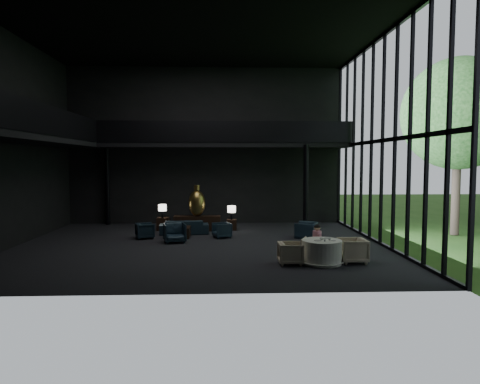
{
  "coord_description": "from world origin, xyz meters",
  "views": [
    {
      "loc": [
        0.87,
        -16.16,
        3.21
      ],
      "look_at": [
        1.53,
        0.5,
        2.01
      ],
      "focal_mm": 32.0,
      "sensor_mm": 36.0,
      "label": 1
    }
  ],
  "objects_px": {
    "dining_chair_north": "(313,247)",
    "coffee_table": "(178,232)",
    "lounge_armchair_east": "(222,230)",
    "dining_chair_west": "(291,252)",
    "table_lamp_left": "(162,208)",
    "child": "(317,234)",
    "sofa": "(184,224)",
    "window_armchair": "(307,228)",
    "side_table_right": "(232,225)",
    "side_table_left": "(163,224)",
    "bronze_urn": "(197,203)",
    "lounge_armchair_west": "(145,231)",
    "console": "(197,223)",
    "table_lamp_right": "(232,210)",
    "dining_table": "(322,253)",
    "lounge_armchair_south": "(175,231)",
    "dining_chair_east": "(352,248)"
  },
  "relations": [
    {
      "from": "lounge_armchair_east",
      "to": "table_lamp_right",
      "type": "bearing_deg",
      "value": 146.47
    },
    {
      "from": "console",
      "to": "side_table_right",
      "type": "height_order",
      "value": "console"
    },
    {
      "from": "side_table_left",
      "to": "window_armchair",
      "type": "height_order",
      "value": "window_armchair"
    },
    {
      "from": "coffee_table",
      "to": "dining_table",
      "type": "relative_size",
      "value": 0.7
    },
    {
      "from": "child",
      "to": "sofa",
      "type": "bearing_deg",
      "value": -43.81
    },
    {
      "from": "console",
      "to": "bronze_urn",
      "type": "distance_m",
      "value": 0.95
    },
    {
      "from": "window_armchair",
      "to": "dining_table",
      "type": "relative_size",
      "value": 0.62
    },
    {
      "from": "side_table_right",
      "to": "dining_table",
      "type": "bearing_deg",
      "value": -68.13
    },
    {
      "from": "coffee_table",
      "to": "sofa",
      "type": "bearing_deg",
      "value": 78.23
    },
    {
      "from": "coffee_table",
      "to": "table_lamp_right",
      "type": "bearing_deg",
      "value": 37.59
    },
    {
      "from": "side_table_left",
      "to": "dining_chair_north",
      "type": "bearing_deg",
      "value": -45.16
    },
    {
      "from": "table_lamp_right",
      "to": "dining_chair_west",
      "type": "bearing_deg",
      "value": -75.66
    },
    {
      "from": "window_armchair",
      "to": "dining_chair_west",
      "type": "bearing_deg",
      "value": 5.31
    },
    {
      "from": "side_table_left",
      "to": "child",
      "type": "height_order",
      "value": "child"
    },
    {
      "from": "side_table_left",
      "to": "sofa",
      "type": "bearing_deg",
      "value": -44.58
    },
    {
      "from": "window_armchair",
      "to": "dining_chair_west",
      "type": "height_order",
      "value": "window_armchair"
    },
    {
      "from": "dining_chair_north",
      "to": "coffee_table",
      "type": "bearing_deg",
      "value": -15.79
    },
    {
      "from": "sofa",
      "to": "dining_chair_west",
      "type": "distance_m",
      "value": 6.91
    },
    {
      "from": "bronze_urn",
      "to": "dining_chair_west",
      "type": "bearing_deg",
      "value": -63.3
    },
    {
      "from": "coffee_table",
      "to": "dining_chair_west",
      "type": "relative_size",
      "value": 1.33
    },
    {
      "from": "dining_table",
      "to": "side_table_right",
      "type": "bearing_deg",
      "value": 111.87
    },
    {
      "from": "lounge_armchair_east",
      "to": "dining_chair_west",
      "type": "distance_m",
      "value": 5.19
    },
    {
      "from": "lounge_armchair_west",
      "to": "dining_chair_west",
      "type": "xyz_separation_m",
      "value": [
        5.36,
        -4.66,
        0.04
      ]
    },
    {
      "from": "side_table_right",
      "to": "table_lamp_left",
      "type": "bearing_deg",
      "value": -178.53
    },
    {
      "from": "table_lamp_left",
      "to": "child",
      "type": "xyz_separation_m",
      "value": [
        5.97,
        -5.6,
        -0.28
      ]
    },
    {
      "from": "side_table_right",
      "to": "window_armchair",
      "type": "relative_size",
      "value": 0.56
    },
    {
      "from": "table_lamp_left",
      "to": "dining_chair_east",
      "type": "relative_size",
      "value": 0.67
    },
    {
      "from": "side_table_left",
      "to": "dining_chair_west",
      "type": "xyz_separation_m",
      "value": [
        4.91,
        -6.81,
        0.07
      ]
    },
    {
      "from": "sofa",
      "to": "window_armchair",
      "type": "bearing_deg",
      "value": 163.36
    },
    {
      "from": "child",
      "to": "dining_chair_east",
      "type": "bearing_deg",
      "value": 135.49
    },
    {
      "from": "sofa",
      "to": "side_table_right",
      "type": "bearing_deg",
      "value": -159.84
    },
    {
      "from": "dining_chair_north",
      "to": "dining_chair_west",
      "type": "distance_m",
      "value": 1.32
    },
    {
      "from": "side_table_right",
      "to": "dining_chair_west",
      "type": "relative_size",
      "value": 0.67
    },
    {
      "from": "dining_chair_north",
      "to": "dining_chair_east",
      "type": "relative_size",
      "value": 0.71
    },
    {
      "from": "lounge_armchair_east",
      "to": "lounge_armchair_west",
      "type": "bearing_deg",
      "value": -109.44
    },
    {
      "from": "sofa",
      "to": "dining_chair_north",
      "type": "xyz_separation_m",
      "value": [
        4.75,
        -4.8,
        -0.1
      ]
    },
    {
      "from": "bronze_urn",
      "to": "dining_chair_west",
      "type": "relative_size",
      "value": 1.93
    },
    {
      "from": "child",
      "to": "side_table_left",
      "type": "bearing_deg",
      "value": -43.95
    },
    {
      "from": "lounge_armchair_south",
      "to": "coffee_table",
      "type": "relative_size",
      "value": 0.93
    },
    {
      "from": "console",
      "to": "lounge_armchair_east",
      "type": "height_order",
      "value": "console"
    },
    {
      "from": "dining_chair_north",
      "to": "side_table_left",
      "type": "bearing_deg",
      "value": -22.04
    },
    {
      "from": "table_lamp_left",
      "to": "lounge_armchair_south",
      "type": "height_order",
      "value": "table_lamp_left"
    },
    {
      "from": "lounge_armchair_west",
      "to": "lounge_armchair_south",
      "type": "bearing_deg",
      "value": -144.99
    },
    {
      "from": "lounge_armchair_south",
      "to": "dining_chair_north",
      "type": "xyz_separation_m",
      "value": [
        4.94,
        -2.79,
        -0.13
      ]
    },
    {
      "from": "sofa",
      "to": "lounge_armchair_south",
      "type": "bearing_deg",
      "value": 79.83
    },
    {
      "from": "side_table_left",
      "to": "dining_table",
      "type": "bearing_deg",
      "value": -49.03
    },
    {
      "from": "dining_chair_west",
      "to": "bronze_urn",
      "type": "bearing_deg",
      "value": 26.83
    },
    {
      "from": "side_table_left",
      "to": "dining_chair_west",
      "type": "distance_m",
      "value": 8.4
    },
    {
      "from": "side_table_left",
      "to": "dining_chair_west",
      "type": "relative_size",
      "value": 0.81
    },
    {
      "from": "window_armchair",
      "to": "dining_chair_north",
      "type": "relative_size",
      "value": 1.34
    }
  ]
}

